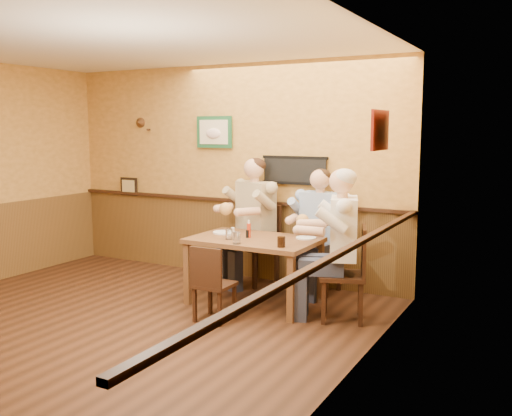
{
  "coord_description": "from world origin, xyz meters",
  "views": [
    {
      "loc": [
        3.93,
        -4.0,
        1.96
      ],
      "look_at": [
        0.98,
        1.45,
        1.1
      ],
      "focal_mm": 40.0,
      "sensor_mm": 36.0,
      "label": 1
    }
  ],
  "objects_px": {
    "dining_table": "(254,246)",
    "hot_sauce_bottle": "(249,230)",
    "chair_near_side": "(215,283)",
    "water_glass_left": "(229,234)",
    "diner_white_elder": "(343,253)",
    "chair_right_end": "(343,273)",
    "diner_tan_shirt": "(256,228)",
    "pepper_shaker": "(247,234)",
    "water_glass_mid": "(237,238)",
    "diner_blue_polo": "(320,237)",
    "cola_tumbler": "(281,242)",
    "chair_back_left": "(256,245)",
    "chair_back_right": "(320,254)",
    "salt_shaker": "(233,232)"
  },
  "relations": [
    {
      "from": "cola_tumbler",
      "to": "salt_shaker",
      "type": "distance_m",
      "value": 0.82
    },
    {
      "from": "chair_back_right",
      "to": "diner_white_elder",
      "type": "bearing_deg",
      "value": -50.24
    },
    {
      "from": "chair_back_right",
      "to": "chair_near_side",
      "type": "xyz_separation_m",
      "value": [
        -0.56,
        -1.48,
        -0.07
      ]
    },
    {
      "from": "diner_white_elder",
      "to": "pepper_shaker",
      "type": "height_order",
      "value": "diner_white_elder"
    },
    {
      "from": "chair_near_side",
      "to": "diner_blue_polo",
      "type": "xyz_separation_m",
      "value": [
        0.56,
        1.48,
        0.27
      ]
    },
    {
      "from": "diner_blue_polo",
      "to": "hot_sauce_bottle",
      "type": "distance_m",
      "value": 0.96
    },
    {
      "from": "dining_table",
      "to": "hot_sauce_bottle",
      "type": "xyz_separation_m",
      "value": [
        -0.07,
        0.01,
        0.18
      ]
    },
    {
      "from": "cola_tumbler",
      "to": "diner_white_elder",
      "type": "bearing_deg",
      "value": 21.78
    },
    {
      "from": "diner_white_elder",
      "to": "pepper_shaker",
      "type": "bearing_deg",
      "value": -111.54
    },
    {
      "from": "diner_blue_polo",
      "to": "water_glass_left",
      "type": "xyz_separation_m",
      "value": [
        -0.7,
        -0.96,
        0.14
      ]
    },
    {
      "from": "diner_blue_polo",
      "to": "diner_tan_shirt",
      "type": "bearing_deg",
      "value": -174.25
    },
    {
      "from": "diner_tan_shirt",
      "to": "water_glass_left",
      "type": "bearing_deg",
      "value": -59.98
    },
    {
      "from": "chair_near_side",
      "to": "water_glass_left",
      "type": "bearing_deg",
      "value": -76.0
    },
    {
      "from": "chair_right_end",
      "to": "cola_tumbler",
      "type": "height_order",
      "value": "chair_right_end"
    },
    {
      "from": "dining_table",
      "to": "chair_near_side",
      "type": "relative_size",
      "value": 1.76
    },
    {
      "from": "chair_right_end",
      "to": "cola_tumbler",
      "type": "xyz_separation_m",
      "value": [
        -0.59,
        -0.24,
        0.31
      ]
    },
    {
      "from": "chair_right_end",
      "to": "diner_tan_shirt",
      "type": "distance_m",
      "value": 1.68
    },
    {
      "from": "chair_back_left",
      "to": "diner_tan_shirt",
      "type": "xyz_separation_m",
      "value": [
        0.0,
        0.0,
        0.22
      ]
    },
    {
      "from": "dining_table",
      "to": "cola_tumbler",
      "type": "relative_size",
      "value": 12.67
    },
    {
      "from": "cola_tumbler",
      "to": "pepper_shaker",
      "type": "distance_m",
      "value": 0.63
    },
    {
      "from": "chair_near_side",
      "to": "cola_tumbler",
      "type": "relative_size",
      "value": 7.18
    },
    {
      "from": "chair_back_right",
      "to": "diner_tan_shirt",
      "type": "xyz_separation_m",
      "value": [
        -0.87,
        -0.02,
        0.25
      ]
    },
    {
      "from": "chair_back_left",
      "to": "chair_back_right",
      "type": "relative_size",
      "value": 1.07
    },
    {
      "from": "chair_right_end",
      "to": "salt_shaker",
      "type": "bearing_deg",
      "value": -112.33
    },
    {
      "from": "diner_white_elder",
      "to": "salt_shaker",
      "type": "relative_size",
      "value": 14.58
    },
    {
      "from": "water_glass_mid",
      "to": "chair_right_end",
      "type": "bearing_deg",
      "value": 15.74
    },
    {
      "from": "water_glass_left",
      "to": "pepper_shaker",
      "type": "distance_m",
      "value": 0.22
    },
    {
      "from": "dining_table",
      "to": "salt_shaker",
      "type": "relative_size",
      "value": 14.52
    },
    {
      "from": "diner_white_elder",
      "to": "salt_shaker",
      "type": "height_order",
      "value": "diner_white_elder"
    },
    {
      "from": "chair_back_right",
      "to": "diner_tan_shirt",
      "type": "bearing_deg",
      "value": -174.25
    },
    {
      "from": "chair_back_left",
      "to": "hot_sauce_bottle",
      "type": "bearing_deg",
      "value": -47.4
    },
    {
      "from": "chair_right_end",
      "to": "water_glass_left",
      "type": "xyz_separation_m",
      "value": [
        -1.29,
        -0.13,
        0.32
      ]
    },
    {
      "from": "chair_back_left",
      "to": "diner_blue_polo",
      "type": "height_order",
      "value": "diner_blue_polo"
    },
    {
      "from": "dining_table",
      "to": "diner_blue_polo",
      "type": "distance_m",
      "value": 0.91
    },
    {
      "from": "hot_sauce_bottle",
      "to": "chair_right_end",
      "type": "bearing_deg",
      "value": -3.39
    },
    {
      "from": "chair_back_right",
      "to": "pepper_shaker",
      "type": "bearing_deg",
      "value": -121.04
    },
    {
      "from": "salt_shaker",
      "to": "pepper_shaker",
      "type": "distance_m",
      "value": 0.21
    },
    {
      "from": "chair_back_left",
      "to": "pepper_shaker",
      "type": "relative_size",
      "value": 11.66
    },
    {
      "from": "hot_sauce_bottle",
      "to": "diner_blue_polo",
      "type": "bearing_deg",
      "value": 54.02
    },
    {
      "from": "dining_table",
      "to": "pepper_shaker",
      "type": "relative_size",
      "value": 16.2
    },
    {
      "from": "water_glass_left",
      "to": "chair_back_left",
      "type": "bearing_deg",
      "value": 100.31
    },
    {
      "from": "water_glass_left",
      "to": "cola_tumbler",
      "type": "xyz_separation_m",
      "value": [
        0.7,
        -0.11,
        -0.0
      ]
    },
    {
      "from": "water_glass_mid",
      "to": "chair_near_side",
      "type": "bearing_deg",
      "value": -100.96
    },
    {
      "from": "diner_tan_shirt",
      "to": "water_glass_mid",
      "type": "xyz_separation_m",
      "value": [
        0.37,
        -1.12,
        0.09
      ]
    },
    {
      "from": "water_glass_mid",
      "to": "cola_tumbler",
      "type": "distance_m",
      "value": 0.5
    },
    {
      "from": "chair_back_left",
      "to": "salt_shaker",
      "type": "height_order",
      "value": "chair_back_left"
    },
    {
      "from": "cola_tumbler",
      "to": "diner_blue_polo",
      "type": "bearing_deg",
      "value": 89.95
    },
    {
      "from": "hot_sauce_bottle",
      "to": "chair_near_side",
      "type": "bearing_deg",
      "value": -90.46
    },
    {
      "from": "diner_white_elder",
      "to": "chair_right_end",
      "type": "bearing_deg",
      "value": 0.0
    },
    {
      "from": "water_glass_left",
      "to": "hot_sauce_bottle",
      "type": "relative_size",
      "value": 0.66
    }
  ]
}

